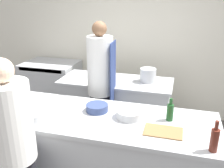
{
  "coord_description": "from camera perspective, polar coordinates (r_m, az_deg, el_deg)",
  "views": [
    {
      "loc": [
        0.73,
        -2.26,
        2.13
      ],
      "look_at": [
        0.0,
        0.35,
        1.15
      ],
      "focal_mm": 40.0,
      "sensor_mm": 36.0,
      "label": 1
    }
  ],
  "objects": [
    {
      "name": "pass_counter",
      "position": [
        3.94,
        0.85,
        -5.25
      ],
      "size": [
        1.69,
        0.71,
        0.9
      ],
      "color": "#B7BABC",
      "rests_on": "ground_plane"
    },
    {
      "name": "bowl_prep_small",
      "position": [
        2.65,
        4.01,
        -6.85
      ],
      "size": [
        0.28,
        0.28,
        0.08
      ],
      "color": "#B7BABC",
      "rests_on": "prep_counter"
    },
    {
      "name": "chef_at_stove",
      "position": [
        3.42,
        -2.62,
        -0.9
      ],
      "size": [
        0.36,
        0.35,
        1.81
      ],
      "rotation": [
        0.0,
        0.0,
        -1.51
      ],
      "color": "black",
      "rests_on": "ground_plane"
    },
    {
      "name": "bottle_olive_oil",
      "position": [
        2.63,
        13.13,
        -6.2
      ],
      "size": [
        0.07,
        0.07,
        0.24
      ],
      "color": "#19471E",
      "rests_on": "prep_counter"
    },
    {
      "name": "oven_range",
      "position": [
        4.87,
        -13.53,
        -0.57
      ],
      "size": [
        0.96,
        0.74,
        0.94
      ],
      "color": "#B7BABC",
      "rests_on": "ground_plane"
    },
    {
      "name": "stockpot",
      "position": [
        3.72,
        8.23,
        2.03
      ],
      "size": [
        0.24,
        0.24,
        0.2
      ],
      "color": "#B7BABC",
      "rests_on": "pass_counter"
    },
    {
      "name": "chef_at_prep_near",
      "position": [
        2.41,
        -21.61,
        -14.25
      ],
      "size": [
        0.44,
        0.42,
        1.67
      ],
      "rotation": [
        0.0,
        0.0,
        1.37
      ],
      "color": "black",
      "rests_on": "ground_plane"
    },
    {
      "name": "bottle_vinegar",
      "position": [
        2.96,
        -21.57,
        -4.46
      ],
      "size": [
        0.08,
        0.08,
        0.2
      ],
      "color": "black",
      "rests_on": "prep_counter"
    },
    {
      "name": "bowl_ceramic_blue",
      "position": [
        2.72,
        -17.35,
        -6.94
      ],
      "size": [
        0.28,
        0.28,
        0.09
      ],
      "color": "#B7BABC",
      "rests_on": "prep_counter"
    },
    {
      "name": "prep_counter",
      "position": [
        2.91,
        -1.94,
        -15.37
      ],
      "size": [
        2.4,
        0.89,
        0.9
      ],
      "color": "#B7BABC",
      "rests_on": "ground_plane"
    },
    {
      "name": "cup",
      "position": [
        3.06,
        -22.28,
        -4.44
      ],
      "size": [
        0.08,
        0.08,
        0.09
      ],
      "color": "#33477F",
      "rests_on": "prep_counter"
    },
    {
      "name": "wall_back",
      "position": [
        4.51,
        6.25,
        10.52
      ],
      "size": [
        8.0,
        0.06,
        2.8
      ],
      "color": "silver",
      "rests_on": "ground_plane"
    },
    {
      "name": "bottle_wine",
      "position": [
        2.25,
        22.37,
        -11.65
      ],
      "size": [
        0.07,
        0.07,
        0.28
      ],
      "color": "#5B2319",
      "rests_on": "prep_counter"
    },
    {
      "name": "cutting_board",
      "position": [
        2.45,
        11.62,
        -10.57
      ],
      "size": [
        0.36,
        0.23,
        0.01
      ],
      "color": "olive",
      "rests_on": "prep_counter"
    },
    {
      "name": "bowl_mixing_large",
      "position": [
        2.79,
        -3.43,
        -5.43
      ],
      "size": [
        0.25,
        0.25,
        0.08
      ],
      "color": "navy",
      "rests_on": "prep_counter"
    }
  ]
}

